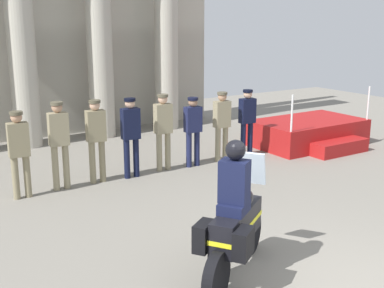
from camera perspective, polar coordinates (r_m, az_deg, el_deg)
The scene contains 10 objects.
reviewing_stand at distance 14.08m, azimuth 13.03°, elevation 1.19°, with size 2.95×2.30×1.58m.
officer_in_row_0 at distance 10.09m, azimuth -18.82°, elevation -0.41°, with size 0.40×0.25×1.69m.
officer_in_row_1 at distance 10.36m, azimuth -14.68°, elevation 0.61°, with size 0.40×0.25×1.79m.
officer_in_row_2 at distance 10.65m, azimuth -10.70°, elevation 1.06°, with size 0.40×0.25×1.75m.
officer_in_row_3 at distance 10.88m, azimuth -6.88°, elevation 1.41°, with size 0.40×0.25×1.73m.
officer_in_row_4 at distance 11.33m, azimuth -3.25°, elevation 2.02°, with size 0.40×0.25×1.73m.
officer_in_row_5 at distance 11.64m, azimuth 0.11°, elevation 2.01°, with size 0.40×0.25×1.62m.
officer_in_row_6 at distance 12.10m, azimuth 3.37°, elevation 2.62°, with size 0.40×0.25×1.67m.
officer_in_row_7 at distance 12.52m, azimuth 6.20°, elevation 2.96°, with size 0.40×0.25×1.67m.
motorcycle_with_rider at distance 6.73m, azimuth 4.81°, elevation -8.65°, with size 1.81×1.29×1.90m.
Camera 1 is at (-4.71, -3.71, 3.40)m, focal length 47.60 mm.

